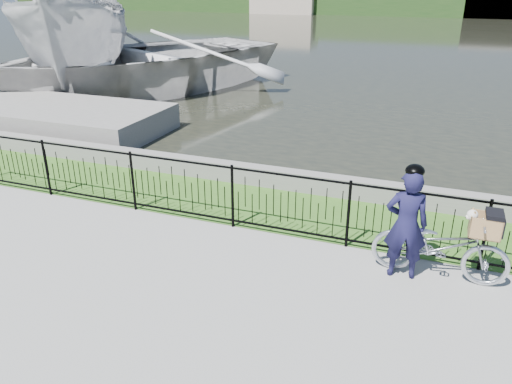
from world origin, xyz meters
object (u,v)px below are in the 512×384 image
at_px(bicycle_rig, 441,245).
at_px(dock, 7,112).
at_px(cyclist, 406,223).
at_px(boat_near, 79,38).
at_px(boat_far, 139,59).

bearing_deg(bicycle_rig, dock, 160.85).
bearing_deg(dock, cyclist, -20.55).
distance_m(cyclist, boat_near, 15.84).
distance_m(dock, boat_near, 5.10).
bearing_deg(cyclist, boat_far, 137.31).
relative_size(dock, boat_far, 0.71).
relative_size(bicycle_rig, cyclist, 1.10).
bearing_deg(dock, boat_near, 100.97).
distance_m(bicycle_rig, boat_near, 16.19).
bearing_deg(boat_far, cyclist, -42.69).
height_order(bicycle_rig, cyclist, cyclist).
bearing_deg(boat_near, cyclist, -35.68).
height_order(dock, boat_near, boat_near).
bearing_deg(bicycle_rig, cyclist, -163.03).
xyz_separation_m(boat_near, boat_far, (2.01, 0.76, -0.77)).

